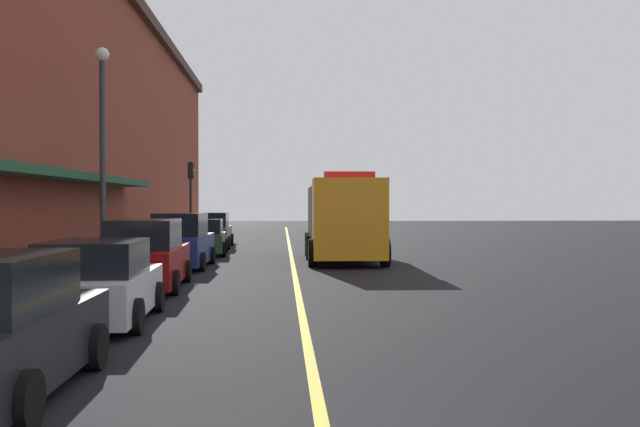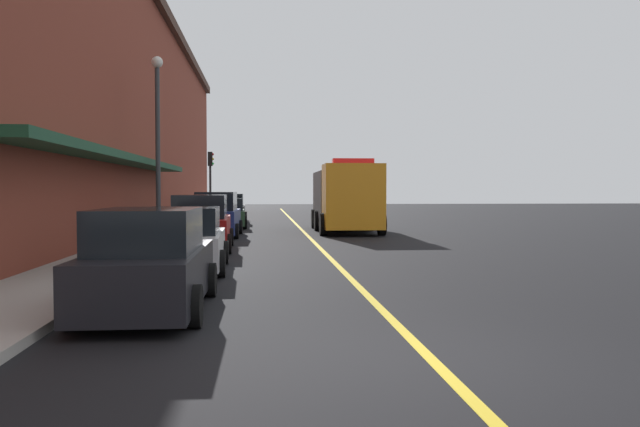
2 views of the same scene
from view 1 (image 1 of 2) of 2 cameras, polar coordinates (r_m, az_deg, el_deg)
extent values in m
plane|color=black|center=(30.38, -2.28, -3.44)|extent=(112.00, 112.00, 0.00)
cube|color=#ADA8A0|center=(30.92, -13.86, -3.25)|extent=(2.40, 70.00, 0.15)
cube|color=gold|center=(30.38, -2.28, -3.43)|extent=(0.16, 70.00, 0.01)
cube|color=#19472D|center=(22.26, -19.89, 2.89)|extent=(1.20, 22.40, 0.24)
cylinder|color=black|center=(10.57, -17.32, -10.03)|extent=(0.22, 0.64, 0.64)
cylinder|color=black|center=(8.04, -22.31, -13.57)|extent=(0.22, 0.64, 0.64)
cube|color=silver|center=(14.51, -17.22, -6.06)|extent=(1.99, 4.21, 0.78)
cube|color=black|center=(14.24, -17.42, -3.33)|extent=(1.76, 2.33, 0.64)
cylinder|color=black|center=(16.01, -19.55, -6.30)|extent=(0.23, 0.64, 0.64)
cylinder|color=black|center=(15.62, -12.70, -6.45)|extent=(0.23, 0.64, 0.64)
cylinder|color=black|center=(13.56, -22.43, -7.62)|extent=(0.23, 0.64, 0.64)
cylinder|color=black|center=(13.10, -14.35, -7.88)|extent=(0.23, 0.64, 0.64)
cube|color=maroon|center=(19.81, -13.58, -3.97)|extent=(1.94, 4.76, 0.92)
cube|color=black|center=(19.52, -13.70, -1.57)|extent=(1.70, 2.63, 0.75)
cylinder|color=black|center=(21.43, -15.40, -4.45)|extent=(0.24, 0.65, 0.64)
cylinder|color=black|center=(21.16, -10.47, -4.50)|extent=(0.24, 0.65, 0.64)
cylinder|color=black|center=(18.58, -17.11, -5.29)|extent=(0.24, 0.65, 0.64)
cylinder|color=black|center=(18.27, -11.43, -5.37)|extent=(0.24, 0.65, 0.64)
cube|color=navy|center=(25.83, -10.87, -2.77)|extent=(1.86, 4.69, 0.96)
cube|color=black|center=(25.56, -10.96, -0.85)|extent=(1.64, 2.59, 0.79)
cylinder|color=black|center=(27.42, -12.23, -3.27)|extent=(0.23, 0.64, 0.64)
cylinder|color=black|center=(27.16, -8.54, -3.30)|extent=(0.23, 0.64, 0.64)
cylinder|color=black|center=(24.60, -13.45, -3.75)|extent=(0.23, 0.64, 0.64)
cylinder|color=black|center=(24.31, -9.34, -3.80)|extent=(0.23, 0.64, 0.64)
cube|color=#2D5133|center=(31.94, -9.29, -2.24)|extent=(2.06, 4.25, 0.76)
cube|color=black|center=(31.70, -9.32, -1.01)|extent=(1.80, 2.36, 0.62)
cylinder|color=black|center=(33.32, -10.78, -2.52)|extent=(0.24, 0.65, 0.64)
cylinder|color=black|center=(33.20, -7.48, -2.52)|extent=(0.24, 0.65, 0.64)
cylinder|color=black|center=(30.75, -11.24, -2.81)|extent=(0.24, 0.65, 0.64)
cylinder|color=black|center=(30.61, -7.66, -2.82)|extent=(0.24, 0.65, 0.64)
cube|color=#595B60|center=(36.89, -8.61, -1.72)|extent=(1.91, 4.36, 0.88)
cube|color=black|center=(36.64, -8.64, -0.49)|extent=(1.70, 2.41, 0.72)
cylinder|color=black|center=(38.33, -9.83, -2.07)|extent=(0.23, 0.64, 0.64)
cylinder|color=black|center=(38.17, -7.03, -2.07)|extent=(0.23, 0.64, 0.64)
cylinder|color=black|center=(35.66, -10.29, -2.29)|extent=(0.23, 0.64, 0.64)
cylinder|color=black|center=(35.49, -7.28, -2.30)|extent=(0.23, 0.64, 0.64)
cube|color=orange|center=(25.57, 2.31, -0.40)|extent=(2.59, 2.17, 2.84)
cube|color=#3F3F42|center=(29.54, 1.67, -0.44)|extent=(2.63, 5.23, 2.62)
cube|color=red|center=(25.58, 2.32, 3.05)|extent=(1.81, 0.62, 0.24)
cylinder|color=black|center=(25.85, 5.18, -3.10)|extent=(0.31, 1.00, 1.00)
cylinder|color=black|center=(25.63, -0.60, -3.13)|extent=(0.31, 1.00, 1.00)
cylinder|color=black|center=(29.07, 4.32, -2.65)|extent=(0.31, 1.00, 1.00)
cylinder|color=black|center=(28.87, -0.81, -2.68)|extent=(0.31, 1.00, 1.00)
cylinder|color=black|center=(31.15, 3.87, -2.41)|extent=(0.31, 1.00, 1.00)
cylinder|color=black|center=(30.97, -0.92, -2.43)|extent=(0.31, 1.00, 1.00)
cylinder|color=#4C4C51|center=(24.83, -14.54, -2.89)|extent=(0.07, 0.07, 1.05)
cube|color=black|center=(24.80, -14.54, -1.36)|extent=(0.14, 0.18, 0.28)
cylinder|color=#4C4C51|center=(18.08, -18.94, -4.34)|extent=(0.07, 0.07, 1.05)
cube|color=black|center=(18.03, -18.95, -2.23)|extent=(0.14, 0.18, 0.28)
cylinder|color=#4C4C51|center=(17.22, -19.76, -4.61)|extent=(0.07, 0.07, 1.05)
cube|color=black|center=(17.17, -19.78, -2.40)|extent=(0.14, 0.18, 0.28)
cylinder|color=#33383D|center=(23.35, -16.81, 3.55)|extent=(0.18, 0.18, 6.50)
sphere|color=white|center=(23.76, -16.85, 11.94)|extent=(0.44, 0.44, 0.44)
cylinder|color=#232326|center=(39.44, -10.18, 0.24)|extent=(0.14, 0.14, 3.40)
cube|color=black|center=(39.48, -10.19, 3.36)|extent=(0.28, 0.36, 0.90)
sphere|color=red|center=(39.47, -9.96, 3.80)|extent=(0.16, 0.16, 0.16)
sphere|color=gold|center=(39.46, -9.96, 3.37)|extent=(0.16, 0.16, 0.16)
sphere|color=green|center=(39.44, -9.96, 2.93)|extent=(0.16, 0.16, 0.16)
camera|label=2|loc=(2.50, -143.30, -7.71)|focal=35.36mm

